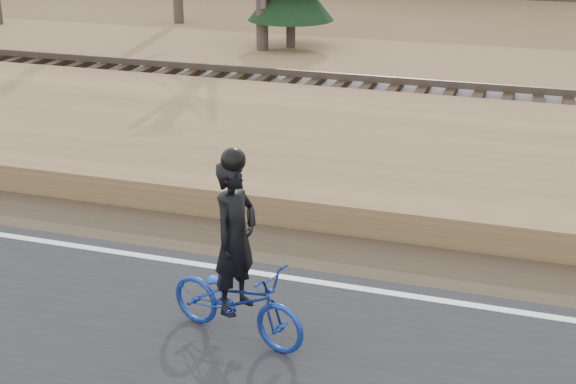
% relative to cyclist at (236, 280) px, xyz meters
% --- Properties ---
extents(ground, '(120.00, 120.00, 0.00)m').
position_rel_cyclist_xyz_m(ground, '(0.41, 1.28, -0.75)').
color(ground, '#91704A').
rests_on(ground, ground).
extents(edge_line, '(120.00, 0.12, 0.01)m').
position_rel_cyclist_xyz_m(edge_line, '(0.41, 1.48, -0.69)').
color(edge_line, silver).
rests_on(edge_line, road).
extents(shoulder, '(120.00, 1.60, 0.04)m').
position_rel_cyclist_xyz_m(shoulder, '(0.41, 2.48, -0.73)').
color(shoulder, '#473A2B').
rests_on(shoulder, ground).
extents(embankment, '(120.00, 5.00, 0.44)m').
position_rel_cyclist_xyz_m(embankment, '(0.41, 5.48, -0.53)').
color(embankment, '#91704A').
rests_on(embankment, ground).
extents(ballast, '(120.00, 3.00, 0.45)m').
position_rel_cyclist_xyz_m(ballast, '(0.41, 9.28, -0.53)').
color(ballast, slate).
rests_on(ballast, ground).
extents(railroad, '(120.00, 2.40, 0.29)m').
position_rel_cyclist_xyz_m(railroad, '(0.41, 9.28, -0.23)').
color(railroad, black).
rests_on(railroad, ballast).
extents(cyclist, '(1.80, 1.01, 2.17)m').
position_rel_cyclist_xyz_m(cyclist, '(0.00, 0.00, 0.00)').
color(cyclist, navy).
rests_on(cyclist, road).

